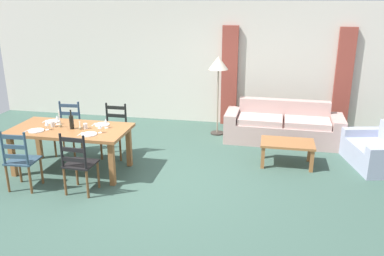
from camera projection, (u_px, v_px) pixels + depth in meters
ground_plane at (153, 180)px, 6.39m from camera, size 9.60×9.60×0.02m
wall_far at (193, 63)px, 9.04m from camera, size 9.60×0.16×2.70m
curtain_panel_left at (229, 76)px, 8.82m from camera, size 0.35×0.08×2.20m
curtain_panel_right at (343, 81)px, 8.38m from camera, size 0.35×0.08×2.20m
dining_table at (71, 133)px, 6.50m from camera, size 1.90×0.96×0.75m
dining_chair_near_left at (21, 160)px, 5.90m from camera, size 0.44×0.43×0.96m
dining_chair_near_right at (79, 163)px, 5.79m from camera, size 0.44×0.42×0.96m
dining_chair_far_left at (68, 128)px, 7.31m from camera, size 0.44×0.43×0.96m
dining_chair_far_right at (115, 131)px, 7.18m from camera, size 0.42×0.40×0.96m
dinner_plate_near_left at (36, 131)px, 6.32m from camera, size 0.24×0.24×0.02m
fork_near_left at (28, 130)px, 6.35m from camera, size 0.03×0.17×0.01m
dinner_plate_near_right at (89, 134)px, 6.15m from camera, size 0.24×0.24×0.02m
fork_near_right at (80, 134)px, 6.18m from camera, size 0.02×0.17×0.01m
dinner_plate_far_left at (53, 121)px, 6.78m from camera, size 0.24×0.24×0.02m
fork_far_left at (45, 121)px, 6.81m from camera, size 0.03×0.17×0.01m
dinner_plate_far_right at (102, 125)px, 6.62m from camera, size 0.24×0.24×0.02m
fork_far_right at (94, 124)px, 6.64m from camera, size 0.02×0.17×0.01m
wine_bottle at (72, 122)px, 6.40m from camera, size 0.07×0.07×0.32m
wine_glass_near_left at (47, 123)px, 6.35m from camera, size 0.06×0.06×0.16m
wine_glass_near_right at (100, 126)px, 6.21m from camera, size 0.06×0.06×0.16m
wine_glass_far_left at (57, 118)px, 6.62m from camera, size 0.06×0.06×0.16m
wine_glass_far_right at (106, 121)px, 6.44m from camera, size 0.06×0.06×0.16m
coffee_cup_primary at (85, 126)px, 6.42m from camera, size 0.07×0.07×0.09m
coffee_cup_secondary at (53, 124)px, 6.52m from camera, size 0.07×0.07×0.09m
candle_tall at (60, 122)px, 6.49m from camera, size 0.05×0.05×0.29m
candle_short at (80, 127)px, 6.38m from camera, size 0.05×0.05×0.14m
couch at (283, 127)px, 7.99m from camera, size 2.30×0.85×0.80m
coffee_table at (287, 145)px, 6.83m from camera, size 0.90×0.56×0.42m
armchair_upholstered at (380, 152)px, 6.82m from camera, size 1.04×1.31×0.72m
standing_lamp at (218, 68)px, 8.06m from camera, size 0.40×0.40×1.64m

